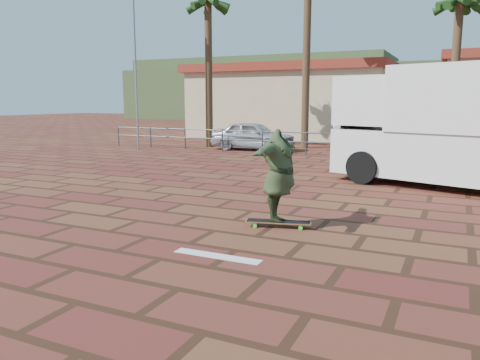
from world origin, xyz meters
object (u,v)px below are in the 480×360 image
object	(u,v)px
longboard	(278,222)
skateboarder	(279,176)
campervan	(460,124)
car_silver	(253,136)
car_white	(383,132)

from	to	relation	value
longboard	skateboarder	distance (m)	0.87
campervan	car_silver	size ratio (longest dim) A/B	1.69
car_silver	car_white	distance (m)	6.43
longboard	car_white	size ratio (longest dim) A/B	0.25
car_white	skateboarder	bearing A→B (deg)	170.18
skateboarder	car_white	size ratio (longest dim) A/B	0.43
longboard	skateboarder	world-z (taller)	skateboarder
skateboarder	campervan	distance (m)	6.57
skateboarder	car_silver	xyz separation A→B (m)	(-5.84, 12.29, -0.29)
car_silver	car_white	bearing A→B (deg)	-58.76
skateboarder	car_silver	size ratio (longest dim) A/B	0.53
car_silver	skateboarder	bearing A→B (deg)	-156.29
longboard	car_silver	bearing A→B (deg)	101.00
skateboarder	car_white	xyz separation A→B (m)	(-0.44, 15.79, -0.17)
longboard	campervan	bearing A→B (deg)	49.18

